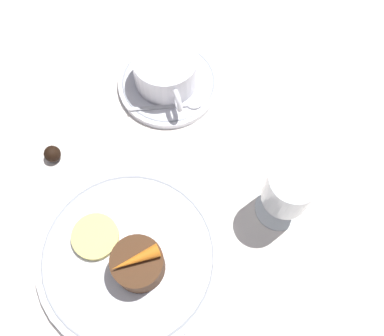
% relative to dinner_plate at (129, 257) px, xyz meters
% --- Properties ---
extents(ground_plane, '(3.00, 3.00, 0.00)m').
position_rel_dinner_plate_xyz_m(ground_plane, '(0.02, 0.03, -0.01)').
color(ground_plane, white).
extents(dinner_plate, '(0.24, 0.24, 0.01)m').
position_rel_dinner_plate_xyz_m(dinner_plate, '(0.00, 0.00, 0.00)').
color(dinner_plate, white).
rests_on(dinner_plate, ground_plane).
extents(saucer, '(0.15, 0.15, 0.01)m').
position_rel_dinner_plate_xyz_m(saucer, '(-0.24, 0.12, -0.00)').
color(saucer, white).
rests_on(saucer, ground_plane).
extents(coffee_cup, '(0.12, 0.09, 0.05)m').
position_rel_dinner_plate_xyz_m(coffee_cup, '(-0.24, 0.12, 0.03)').
color(coffee_cup, white).
rests_on(coffee_cup, saucer).
extents(spoon, '(0.03, 0.11, 0.00)m').
position_rel_dinner_plate_xyz_m(spoon, '(-0.19, 0.12, 0.00)').
color(spoon, silver).
rests_on(spoon, saucer).
extents(wine_glass, '(0.06, 0.06, 0.11)m').
position_rel_dinner_plate_xyz_m(wine_glass, '(-0.00, 0.21, 0.06)').
color(wine_glass, silver).
rests_on(wine_glass, ground_plane).
extents(dessert_cake, '(0.06, 0.06, 0.04)m').
position_rel_dinner_plate_xyz_m(dessert_cake, '(0.01, 0.01, 0.03)').
color(dessert_cake, '#4C2D19').
rests_on(dessert_cake, dinner_plate).
extents(carrot_garnish, '(0.02, 0.06, 0.02)m').
position_rel_dinner_plate_xyz_m(carrot_garnish, '(0.01, 0.01, 0.06)').
color(carrot_garnish, orange).
rests_on(carrot_garnish, dessert_cake).
extents(pineapple_slice, '(0.06, 0.06, 0.01)m').
position_rel_dinner_plate_xyz_m(pineapple_slice, '(-0.04, -0.03, 0.01)').
color(pineapple_slice, '#EFE075').
rests_on(pineapple_slice, dinner_plate).
extents(chocolate_truffle, '(0.02, 0.02, 0.02)m').
position_rel_dinner_plate_xyz_m(chocolate_truffle, '(-0.17, -0.06, 0.00)').
color(chocolate_truffle, black).
rests_on(chocolate_truffle, ground_plane).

